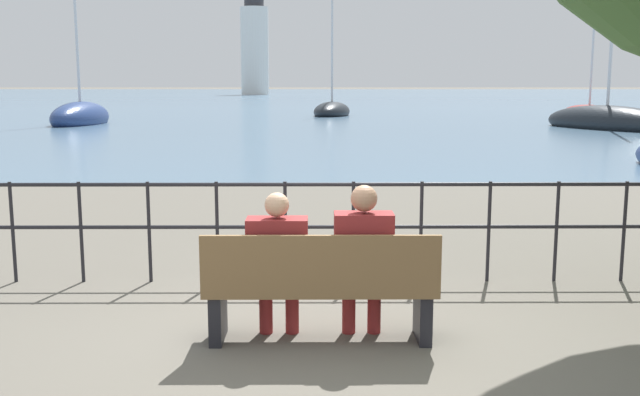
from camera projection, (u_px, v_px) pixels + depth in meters
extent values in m
plane|color=#605B51|center=(320.00, 339.00, 5.74)|extent=(1000.00, 1000.00, 0.00)
cube|color=slate|center=(315.00, 93.00, 162.68)|extent=(600.00, 300.00, 0.01)
cube|color=brown|center=(320.00, 288.00, 5.67)|extent=(1.84, 0.45, 0.05)
cube|color=brown|center=(321.00, 264.00, 5.43)|extent=(1.84, 0.04, 0.45)
cube|color=black|center=(218.00, 316.00, 5.70)|extent=(0.10, 0.41, 0.40)
cube|color=black|center=(423.00, 315.00, 5.71)|extent=(0.10, 0.41, 0.40)
cylinder|color=maroon|center=(266.00, 306.00, 5.85)|extent=(0.11, 0.11, 0.45)
cylinder|color=maroon|center=(292.00, 306.00, 5.85)|extent=(0.11, 0.11, 0.45)
cube|color=maroon|center=(278.00, 277.00, 5.72)|extent=(0.41, 0.26, 0.14)
cube|color=maroon|center=(277.00, 252.00, 5.60)|extent=(0.48, 0.24, 0.55)
sphere|color=tan|center=(277.00, 205.00, 5.54)|extent=(0.19, 0.19, 0.19)
cylinder|color=maroon|center=(349.00, 306.00, 5.86)|extent=(0.11, 0.11, 0.45)
cylinder|color=maroon|center=(374.00, 306.00, 5.86)|extent=(0.11, 0.11, 0.45)
cube|color=maroon|center=(363.00, 277.00, 5.73)|extent=(0.39, 0.26, 0.14)
cube|color=maroon|center=(364.00, 250.00, 5.60)|extent=(0.46, 0.24, 0.59)
sphere|color=#A87A5B|center=(364.00, 198.00, 5.54)|extent=(0.21, 0.21, 0.21)
cylinder|color=black|center=(13.00, 232.00, 7.33)|extent=(0.04, 0.04, 1.05)
cylinder|color=black|center=(81.00, 232.00, 7.33)|extent=(0.04, 0.04, 1.05)
cylinder|color=black|center=(149.00, 232.00, 7.34)|extent=(0.04, 0.04, 1.05)
cylinder|color=black|center=(217.00, 232.00, 7.34)|extent=(0.04, 0.04, 1.05)
cylinder|color=black|center=(285.00, 232.00, 7.35)|extent=(0.04, 0.04, 1.05)
cylinder|color=black|center=(353.00, 232.00, 7.35)|extent=(0.04, 0.04, 1.05)
cylinder|color=black|center=(421.00, 232.00, 7.35)|extent=(0.04, 0.04, 1.05)
cylinder|color=black|center=(489.00, 232.00, 7.36)|extent=(0.04, 0.04, 1.05)
cylinder|color=black|center=(556.00, 232.00, 7.36)|extent=(0.04, 0.04, 1.05)
cylinder|color=black|center=(624.00, 232.00, 7.37)|extent=(0.04, 0.04, 1.05)
cylinder|color=black|center=(319.00, 184.00, 7.27)|extent=(13.33, 0.04, 0.04)
cylinder|color=black|center=(319.00, 227.00, 7.34)|extent=(13.33, 0.04, 0.04)
ellipsoid|color=navy|center=(81.00, 118.00, 36.69)|extent=(2.42, 6.10, 1.66)
cylinder|color=silver|center=(76.00, 18.00, 35.89)|extent=(0.14, 0.14, 9.03)
ellipsoid|color=black|center=(606.00, 122.00, 32.81)|extent=(5.04, 7.50, 1.55)
ellipsoid|color=maroon|center=(589.00, 113.00, 46.69)|extent=(2.54, 6.68, 1.03)
cylinder|color=silver|center=(593.00, 39.00, 45.94)|extent=(0.14, 0.14, 8.82)
ellipsoid|color=black|center=(332.00, 112.00, 46.73)|extent=(3.19, 5.45, 1.31)
cylinder|color=silver|center=(332.00, 45.00, 46.06)|extent=(0.14, 0.14, 7.82)
cylinder|color=white|center=(255.00, 51.00, 140.77)|extent=(5.49, 5.49, 17.02)
cylinder|color=#2D2D33|center=(254.00, 2.00, 139.27)|extent=(3.84, 3.84, 2.08)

